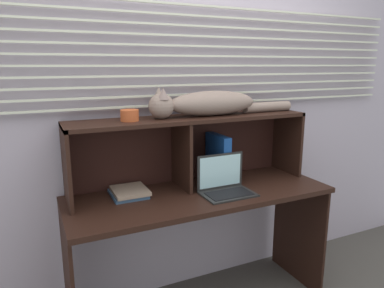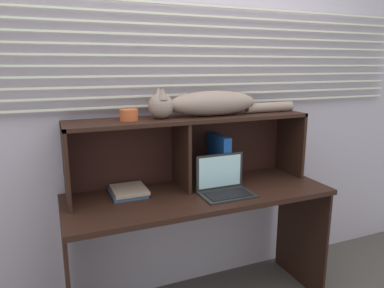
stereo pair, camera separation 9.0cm
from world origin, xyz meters
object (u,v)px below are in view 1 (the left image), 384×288
laptop (225,185)px  small_basket (130,115)px  book_stack (129,192)px  binder_upright (218,159)px  cat (208,104)px

laptop → small_basket: (-0.50, 0.19, 0.41)m
laptop → book_stack: laptop is taller
binder_upright → small_basket: 0.64m
binder_upright → laptop: bearing=-106.4°
cat → book_stack: bearing=179.7°
laptop → book_stack: (-0.52, 0.19, -0.03)m
cat → binder_upright: 0.36m
cat → laptop: 0.49m
laptop → binder_upright: (0.06, 0.19, 0.10)m
cat → binder_upright: cat is taller
binder_upright → book_stack: binder_upright is taller
book_stack → small_basket: small_basket is taller
book_stack → small_basket: (0.02, -0.00, 0.44)m
book_stack → binder_upright: bearing=-0.3°
book_stack → small_basket: 0.44m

